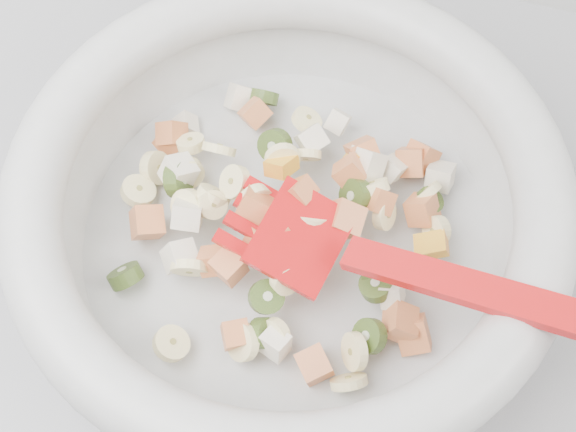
% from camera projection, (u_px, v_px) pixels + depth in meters
% --- Properties ---
extents(counter, '(2.00, 0.60, 0.90)m').
position_uv_depth(counter, '(270.00, 374.00, 1.04)').
color(counter, gray).
rests_on(counter, ground).
extents(mixing_bowl, '(0.47, 0.40, 0.14)m').
position_uv_depth(mixing_bowl, '(289.00, 208.00, 0.58)').
color(mixing_bowl, '#B8B8B6').
rests_on(mixing_bowl, counter).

